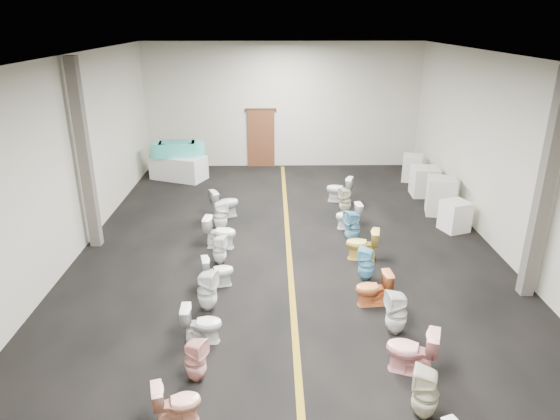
# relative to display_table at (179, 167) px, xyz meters

# --- Properties ---
(floor) EXTENTS (16.00, 16.00, 0.00)m
(floor) POSITION_rel_display_table_xyz_m (3.64, -6.38, -0.41)
(floor) COLOR black
(floor) RESTS_ON ground
(ceiling) EXTENTS (16.00, 16.00, 0.00)m
(ceiling) POSITION_rel_display_table_xyz_m (3.64, -6.38, 4.09)
(ceiling) COLOR black
(ceiling) RESTS_ON ground
(wall_back) EXTENTS (10.00, 0.00, 10.00)m
(wall_back) POSITION_rel_display_table_xyz_m (3.64, 1.62, 1.84)
(wall_back) COLOR #B8B49D
(wall_back) RESTS_ON ground
(wall_left) EXTENTS (0.00, 16.00, 16.00)m
(wall_left) POSITION_rel_display_table_xyz_m (-1.36, -6.38, 1.84)
(wall_left) COLOR #B8B49D
(wall_left) RESTS_ON ground
(wall_right) EXTENTS (0.00, 16.00, 16.00)m
(wall_right) POSITION_rel_display_table_xyz_m (8.64, -6.38, 1.84)
(wall_right) COLOR #B8B49D
(wall_right) RESTS_ON ground
(aisle_stripe) EXTENTS (0.12, 15.60, 0.01)m
(aisle_stripe) POSITION_rel_display_table_xyz_m (3.64, -6.38, -0.40)
(aisle_stripe) COLOR #866513
(aisle_stripe) RESTS_ON floor
(back_door) EXTENTS (1.00, 0.10, 2.10)m
(back_door) POSITION_rel_display_table_xyz_m (2.84, 1.56, 0.64)
(back_door) COLOR #562D19
(back_door) RESTS_ON floor
(door_frame) EXTENTS (1.15, 0.08, 0.10)m
(door_frame) POSITION_rel_display_table_xyz_m (2.84, 1.57, 1.71)
(door_frame) COLOR #331C11
(door_frame) RESTS_ON back_door
(column_left) EXTENTS (0.25, 0.25, 4.50)m
(column_left) POSITION_rel_display_table_xyz_m (-1.11, -5.38, 1.84)
(column_left) COLOR #59544C
(column_left) RESTS_ON floor
(column_right) EXTENTS (0.25, 0.25, 4.50)m
(column_right) POSITION_rel_display_table_xyz_m (8.39, -7.88, 1.84)
(column_right) COLOR #59544C
(column_right) RESTS_ON floor
(display_table) EXTENTS (2.05, 1.55, 0.81)m
(display_table) POSITION_rel_display_table_xyz_m (0.00, 0.00, 0.00)
(display_table) COLOR silver
(display_table) RESTS_ON floor
(bathtub) EXTENTS (1.85, 0.80, 0.55)m
(bathtub) POSITION_rel_display_table_xyz_m (-0.00, 0.00, 0.66)
(bathtub) COLOR #45C7B9
(bathtub) RESTS_ON display_table
(appliance_crate_a) EXTENTS (0.79, 0.79, 0.80)m
(appliance_crate_a) POSITION_rel_display_table_xyz_m (8.04, -4.63, -0.01)
(appliance_crate_a) COLOR white
(appliance_crate_a) RESTS_ON floor
(appliance_crate_b) EXTENTS (0.92, 0.92, 1.05)m
(appliance_crate_b) POSITION_rel_display_table_xyz_m (8.04, -3.42, 0.12)
(appliance_crate_b) COLOR beige
(appliance_crate_b) RESTS_ON floor
(appliance_crate_c) EXTENTS (0.83, 0.83, 0.90)m
(appliance_crate_c) POSITION_rel_display_table_xyz_m (8.04, -1.84, 0.04)
(appliance_crate_c) COLOR silver
(appliance_crate_c) RESTS_ON floor
(appliance_crate_d) EXTENTS (0.78, 0.78, 0.90)m
(appliance_crate_d) POSITION_rel_display_table_xyz_m (8.04, -0.32, 0.04)
(appliance_crate_d) COLOR silver
(appliance_crate_d) RESTS_ON floor
(toilet_left_2) EXTENTS (0.73, 0.53, 0.67)m
(toilet_left_2) POSITION_rel_display_table_xyz_m (1.93, -11.26, -0.07)
(toilet_left_2) COLOR #F9B091
(toilet_left_2) RESTS_ON floor
(toilet_left_3) EXTENTS (0.44, 0.44, 0.74)m
(toilet_left_3) POSITION_rel_display_table_xyz_m (2.06, -10.39, -0.04)
(toilet_left_3) COLOR #F1ACA7
(toilet_left_3) RESTS_ON floor
(toilet_left_4) EXTENTS (0.70, 0.41, 0.70)m
(toilet_left_4) POSITION_rel_display_table_xyz_m (2.02, -9.40, -0.06)
(toilet_left_4) COLOR silver
(toilet_left_4) RESTS_ON floor
(toilet_left_5) EXTENTS (0.47, 0.46, 0.83)m
(toilet_left_5) POSITION_rel_display_table_xyz_m (2.00, -8.39, 0.01)
(toilet_left_5) COLOR white
(toilet_left_5) RESTS_ON floor
(toilet_left_6) EXTENTS (0.72, 0.51, 0.67)m
(toilet_left_6) POSITION_rel_display_table_xyz_m (2.10, -7.45, -0.07)
(toilet_left_6) COLOR silver
(toilet_left_6) RESTS_ON floor
(toilet_left_7) EXTENTS (0.37, 0.37, 0.69)m
(toilet_left_7) POSITION_rel_display_table_xyz_m (2.04, -6.45, -0.06)
(toilet_left_7) COLOR white
(toilet_left_7) RESTS_ON floor
(toilet_left_8) EXTENTS (0.82, 0.53, 0.78)m
(toilet_left_8) POSITION_rel_display_table_xyz_m (1.97, -5.58, -0.02)
(toilet_left_8) COLOR white
(toilet_left_8) RESTS_ON floor
(toilet_left_9) EXTENTS (0.47, 0.47, 0.81)m
(toilet_left_9) POSITION_rel_display_table_xyz_m (1.87, -4.51, -0.00)
(toilet_left_9) COLOR white
(toilet_left_9) RESTS_ON floor
(toilet_left_10) EXTENTS (0.90, 0.73, 0.81)m
(toilet_left_10) POSITION_rel_display_table_xyz_m (1.91, -3.58, -0.00)
(toilet_left_10) COLOR silver
(toilet_left_10) RESTS_ON floor
(toilet_right_2) EXTENTS (0.48, 0.47, 0.81)m
(toilet_right_2) POSITION_rel_display_table_xyz_m (5.35, -11.21, -0.00)
(toilet_right_2) COLOR beige
(toilet_right_2) RESTS_ON floor
(toilet_right_3) EXTENTS (0.90, 0.70, 0.80)m
(toilet_right_3) POSITION_rel_display_table_xyz_m (5.41, -10.25, -0.00)
(toilet_right_3) COLOR #FAA8A8
(toilet_right_3) RESTS_ON floor
(toilet_right_4) EXTENTS (0.42, 0.42, 0.83)m
(toilet_right_4) POSITION_rel_display_table_xyz_m (5.42, -9.21, 0.01)
(toilet_right_4) COLOR white
(toilet_right_4) RESTS_ON floor
(toilet_right_5) EXTENTS (0.72, 0.45, 0.71)m
(toilet_right_5) POSITION_rel_display_table_xyz_m (5.19, -8.26, -0.05)
(toilet_right_5) COLOR orange
(toilet_right_5) RESTS_ON floor
(toilet_right_6) EXTENTS (0.45, 0.44, 0.74)m
(toilet_right_6) POSITION_rel_display_table_xyz_m (5.24, -7.26, -0.04)
(toilet_right_6) COLOR #72C5E8
(toilet_right_6) RESTS_ON floor
(toilet_right_7) EXTENTS (0.82, 0.58, 0.76)m
(toilet_right_7) POSITION_rel_display_table_xyz_m (5.31, -6.29, -0.03)
(toilet_right_7) COLOR #EECC56
(toilet_right_7) RESTS_ON floor
(toilet_right_8) EXTENTS (0.50, 0.50, 0.85)m
(toilet_right_8) POSITION_rel_display_table_xyz_m (5.23, -5.36, 0.02)
(toilet_right_8) COLOR #66ACCB
(toilet_right_8) RESTS_ON floor
(toilet_right_9) EXTENTS (0.72, 0.46, 0.69)m
(toilet_right_9) POSITION_rel_display_table_xyz_m (5.27, -4.44, -0.06)
(toilet_right_9) COLOR white
(toilet_right_9) RESTS_ON floor
(toilet_right_10) EXTENTS (0.43, 0.42, 0.75)m
(toilet_right_10) POSITION_rel_display_table_xyz_m (5.33, -3.36, -0.03)
(toilet_right_10) COLOR beige
(toilet_right_10) RESTS_ON floor
(toilet_right_11) EXTENTS (0.88, 0.67, 0.79)m
(toilet_right_11) POSITION_rel_display_table_xyz_m (5.27, -2.40, -0.01)
(toilet_right_11) COLOR white
(toilet_right_11) RESTS_ON floor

